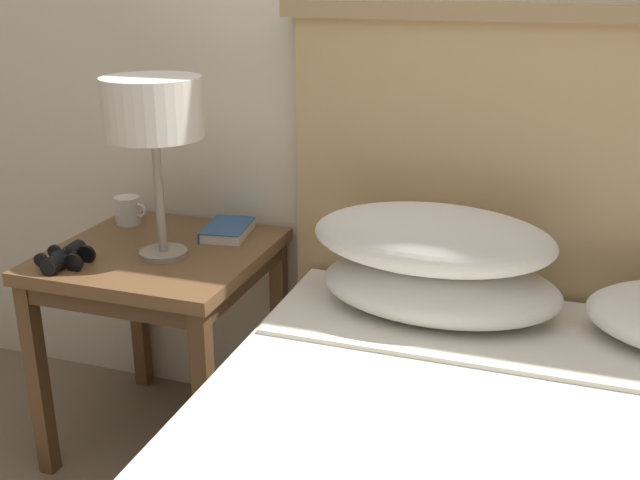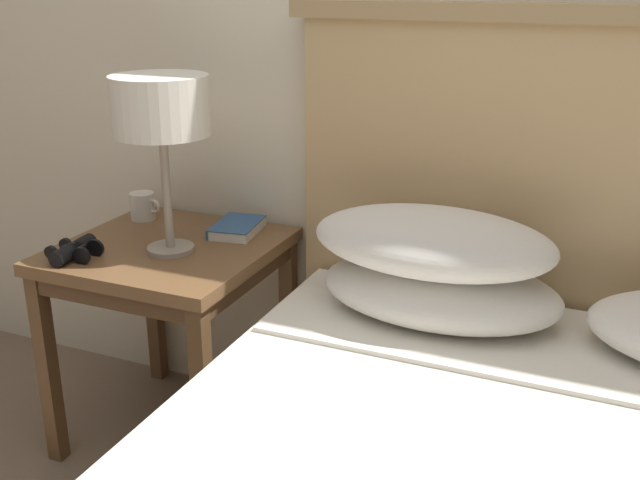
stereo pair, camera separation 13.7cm
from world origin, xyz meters
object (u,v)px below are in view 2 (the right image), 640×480
(nightstand, at_px, (170,271))
(coffee_mug, at_px, (143,206))
(book_on_nightstand, at_px, (237,228))
(binoculars_pair, at_px, (74,250))
(table_lamp, at_px, (161,110))

(nightstand, bearing_deg, coffee_mug, 140.31)
(book_on_nightstand, bearing_deg, binoculars_pair, -130.10)
(binoculars_pair, relative_size, coffee_mug, 1.58)
(nightstand, height_order, book_on_nightstand, book_on_nightstand)
(coffee_mug, bearing_deg, nightstand, -39.69)
(book_on_nightstand, distance_m, coffee_mug, 0.33)
(table_lamp, distance_m, binoculars_pair, 0.45)
(table_lamp, distance_m, coffee_mug, 0.47)
(nightstand, bearing_deg, book_on_nightstand, 52.39)
(nightstand, bearing_deg, binoculars_pair, -132.18)
(binoculars_pair, bearing_deg, nightstand, 47.82)
(book_on_nightstand, relative_size, coffee_mug, 1.95)
(table_lamp, relative_size, binoculars_pair, 2.96)
(nightstand, xyz_separation_m, book_on_nightstand, (0.13, 0.17, 0.10))
(table_lamp, bearing_deg, nightstand, 133.61)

